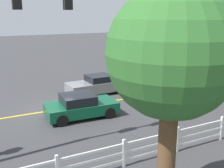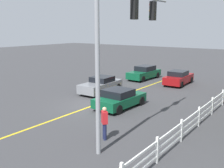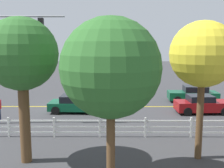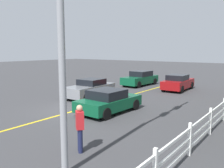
{
  "view_description": "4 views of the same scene",
  "coord_description": "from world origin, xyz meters",
  "px_view_note": "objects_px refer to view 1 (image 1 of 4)",
  "views": [
    {
      "loc": [
        4.28,
        15.7,
        5.77
      ],
      "look_at": [
        -3.41,
        0.56,
        1.35
      ],
      "focal_mm": 43.9,
      "sensor_mm": 36.0,
      "label": 1
    },
    {
      "loc": [
        14.02,
        11.92,
        5.47
      ],
      "look_at": [
        -1.97,
        0.26,
        1.29
      ],
      "focal_mm": 42.51,
      "sensor_mm": 36.0,
      "label": 2
    },
    {
      "loc": [
        -3.77,
        22.1,
        5.27
      ],
      "look_at": [
        -3.67,
        0.82,
        2.07
      ],
      "focal_mm": 42.75,
      "sensor_mm": 36.0,
      "label": 3
    },
    {
      "loc": [
        10.03,
        9.99,
        3.57
      ],
      "look_at": [
        -3.41,
        0.08,
        1.2
      ],
      "focal_mm": 38.68,
      "sensor_mm": 36.0,
      "label": 4
    }
  ],
  "objects_px": {
    "car_0": "(97,85)",
    "car_3": "(81,106)",
    "tree_2": "(172,57)",
    "car_2": "(179,74)",
    "car_1": "(211,86)"
  },
  "relations": [
    {
      "from": "car_3",
      "to": "tree_2",
      "type": "distance_m",
      "value": 9.86
    },
    {
      "from": "car_0",
      "to": "car_3",
      "type": "xyz_separation_m",
      "value": [
        2.7,
        3.81,
        -0.02
      ]
    },
    {
      "from": "car_0",
      "to": "car_3",
      "type": "height_order",
      "value": "car_0"
    },
    {
      "from": "car_2",
      "to": "car_3",
      "type": "relative_size",
      "value": 1.11
    },
    {
      "from": "car_1",
      "to": "car_2",
      "type": "xyz_separation_m",
      "value": [
        -0.55,
        -4.16,
        0.02
      ]
    },
    {
      "from": "car_1",
      "to": "tree_2",
      "type": "height_order",
      "value": "tree_2"
    },
    {
      "from": "car_3",
      "to": "car_1",
      "type": "bearing_deg",
      "value": 0.36
    },
    {
      "from": "car_0",
      "to": "car_2",
      "type": "distance_m",
      "value": 7.66
    },
    {
      "from": "car_2",
      "to": "car_3",
      "type": "height_order",
      "value": "car_2"
    },
    {
      "from": "car_1",
      "to": "car_2",
      "type": "distance_m",
      "value": 4.2
    },
    {
      "from": "car_0",
      "to": "tree_2",
      "type": "relative_size",
      "value": 0.68
    },
    {
      "from": "car_0",
      "to": "car_2",
      "type": "relative_size",
      "value": 0.96
    },
    {
      "from": "car_1",
      "to": "car_3",
      "type": "relative_size",
      "value": 1.02
    },
    {
      "from": "car_3",
      "to": "car_2",
      "type": "bearing_deg",
      "value": 22.57
    },
    {
      "from": "car_1",
      "to": "car_3",
      "type": "distance_m",
      "value": 9.82
    }
  ]
}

